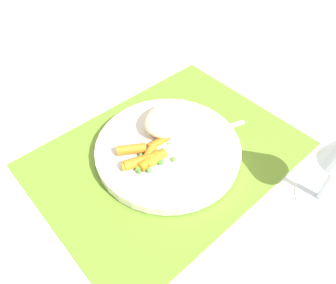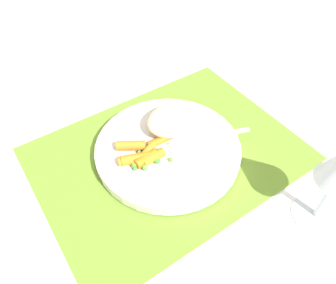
{
  "view_description": "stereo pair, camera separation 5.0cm",
  "coord_description": "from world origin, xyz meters",
  "px_view_note": "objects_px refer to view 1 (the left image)",
  "views": [
    {
      "loc": [
        0.25,
        0.28,
        0.44
      ],
      "look_at": [
        0.0,
        0.0,
        0.03
      ],
      "focal_mm": 35.21,
      "sensor_mm": 36.0,
      "label": 1
    },
    {
      "loc": [
        0.21,
        0.31,
        0.44
      ],
      "look_at": [
        0.0,
        0.0,
        0.03
      ],
      "focal_mm": 35.21,
      "sensor_mm": 36.0,
      "label": 2
    }
  ],
  "objects_px": {
    "plate": "(168,149)",
    "carrot_portion": "(144,156)",
    "rice_mound": "(171,118)",
    "fork": "(187,139)"
  },
  "relations": [
    {
      "from": "plate",
      "to": "rice_mound",
      "type": "distance_m",
      "value": 0.06
    },
    {
      "from": "plate",
      "to": "carrot_portion",
      "type": "relative_size",
      "value": 2.49
    },
    {
      "from": "fork",
      "to": "rice_mound",
      "type": "bearing_deg",
      "value": -95.3
    },
    {
      "from": "rice_mound",
      "to": "fork",
      "type": "xyz_separation_m",
      "value": [
        0.0,
        0.04,
        -0.02
      ]
    },
    {
      "from": "plate",
      "to": "carrot_portion",
      "type": "bearing_deg",
      "value": -3.89
    },
    {
      "from": "rice_mound",
      "to": "carrot_portion",
      "type": "distance_m",
      "value": 0.09
    },
    {
      "from": "plate",
      "to": "fork",
      "type": "height_order",
      "value": "fork"
    },
    {
      "from": "rice_mound",
      "to": "fork",
      "type": "distance_m",
      "value": 0.05
    },
    {
      "from": "plate",
      "to": "fork",
      "type": "xyz_separation_m",
      "value": [
        -0.03,
        0.01,
        0.01
      ]
    },
    {
      "from": "rice_mound",
      "to": "carrot_portion",
      "type": "relative_size",
      "value": 1.06
    }
  ]
}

